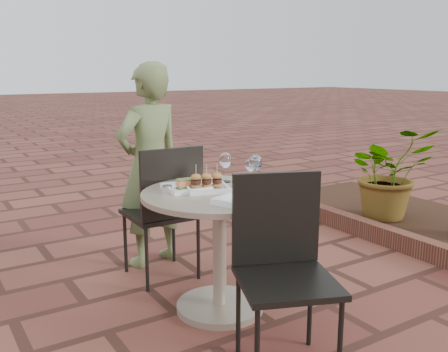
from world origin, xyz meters
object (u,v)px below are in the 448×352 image
cafe_table (220,233)px  plate_salmon (186,187)px  chair_near (282,255)px  plate_sliders (207,184)px  diner (150,166)px  plate_tuna (244,200)px  chair_far (166,203)px

cafe_table → plate_salmon: plate_salmon is taller
chair_near → plate_salmon: size_ratio=3.64×
chair_near → plate_sliders: chair_near is taller
diner → plate_tuna: (0.00, -1.20, 0.01)m
chair_far → plate_salmon: size_ratio=3.64×
diner → plate_tuna: bearing=77.8°
chair_near → plate_sliders: size_ratio=3.07×
cafe_table → chair_far: 0.57m
cafe_table → chair_far: (-0.07, 0.56, 0.07)m
cafe_table → plate_tuna: plate_tuna is taller
cafe_table → plate_salmon: bearing=132.3°
plate_sliders → plate_salmon: bearing=142.7°
plate_salmon → plate_tuna: bearing=-74.9°
plate_sliders → plate_tuna: bearing=-86.9°
chair_near → plate_tuna: 0.38m
cafe_table → plate_tuna: bearing=-94.3°
chair_far → plate_tuna: size_ratio=2.77×
plate_tuna → plate_sliders: bearing=93.1°
chair_near → plate_sliders: 0.71m
cafe_table → diner: bearing=91.4°
diner → plate_salmon: diner is taller
chair_far → chair_near: (0.05, -1.17, 0.00)m
cafe_table → plate_sliders: size_ratio=2.97×
plate_salmon → plate_tuna: size_ratio=0.76×
cafe_table → plate_salmon: (-0.14, 0.15, 0.26)m
chair_far → diner: (0.05, 0.36, 0.19)m
chair_far → plate_sliders: (0.03, -0.49, 0.21)m
chair_far → chair_near: bearing=92.7°
cafe_table → plate_tuna: 0.38m
diner → plate_salmon: size_ratio=5.76×
chair_far → plate_salmon: chair_far is taller
plate_tuna → chair_near: bearing=-90.8°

